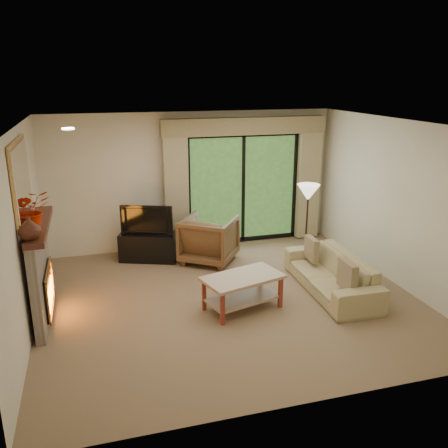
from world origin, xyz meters
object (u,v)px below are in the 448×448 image
object	(u,v)px
armchair	(209,239)
coffee_table	(243,292)
media_console	(149,246)
sofa	(331,273)

from	to	relation	value
armchair	coffee_table	world-z (taller)	armchair
media_console	sofa	bearing A→B (deg)	-18.59
sofa	coffee_table	xyz separation A→B (m)	(-1.51, -0.19, -0.04)
sofa	coffee_table	world-z (taller)	sofa
armchair	coffee_table	distance (m)	1.92
armchair	sofa	bearing A→B (deg)	166.57
sofa	coffee_table	bearing A→B (deg)	-81.10
media_console	coffee_table	bearing A→B (deg)	-44.65
media_console	armchair	bearing A→B (deg)	1.02
media_console	sofa	size ratio (longest dim) A/B	0.51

